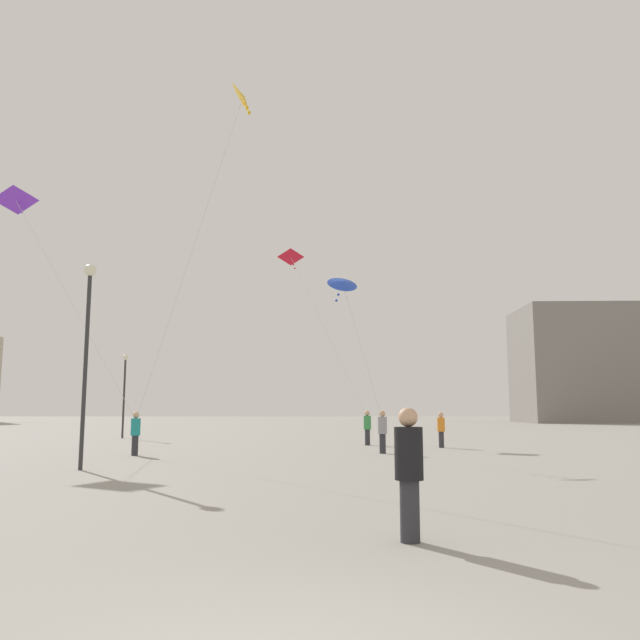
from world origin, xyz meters
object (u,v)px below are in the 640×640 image
at_px(lamppost_east, 125,382).
at_px(lamppost_west, 87,334).
at_px(kite_cobalt_diamond, 342,283).
at_px(building_centre_hall, 591,365).
at_px(person_in_orange, 441,428).
at_px(person_in_teal, 135,432).
at_px(kite_amber_diamond, 241,104).
at_px(person_in_grey, 382,430).
at_px(person_in_black, 409,467).
at_px(kite_violet_delta, 18,203).
at_px(person_in_green, 367,426).
at_px(kite_crimson_delta, 292,261).

bearing_deg(lamppost_east, lamppost_west, -75.43).
xyz_separation_m(kite_cobalt_diamond, building_centre_hall, (34.09, 60.62, 0.98)).
xyz_separation_m(person_in_orange, building_centre_hall, (29.53, 55.34, 6.62)).
xyz_separation_m(person_in_teal, lamppost_east, (-5.06, 14.38, 2.48)).
bearing_deg(person_in_orange, kite_amber_diamond, 7.99).
bearing_deg(lamppost_east, person_in_grey, -42.20).
relative_size(person_in_black, building_centre_hall, 0.09).
bearing_deg(person_in_grey, person_in_orange, 76.33).
height_order(person_in_orange, kite_violet_delta, kite_violet_delta).
relative_size(building_centre_hall, lamppost_east, 3.71).
bearing_deg(kite_cobalt_diamond, kite_violet_delta, 162.81).
distance_m(person_in_grey, person_in_teal, 9.48).
relative_size(person_in_black, kite_cobalt_diamond, 0.31).
distance_m(person_in_grey, kite_cobalt_diamond, 5.99).
bearing_deg(person_in_green, lamppost_east, 164.46).
height_order(kite_amber_diamond, kite_crimson_delta, kite_crimson_delta).
bearing_deg(lamppost_west, lamppost_east, 104.57).
relative_size(person_in_teal, kite_crimson_delta, 0.16).
height_order(person_in_green, kite_cobalt_diamond, kite_cobalt_diamond).
bearing_deg(kite_crimson_delta, lamppost_east, 178.83).
height_order(person_in_black, building_centre_hall, building_centre_hall).
bearing_deg(building_centre_hall, person_in_grey, -118.78).
height_order(person_in_grey, person_in_orange, person_in_grey).
relative_size(person_in_orange, person_in_teal, 0.97).
distance_m(kite_amber_diamond, building_centre_hall, 77.17).
bearing_deg(person_in_teal, person_in_orange, 139.56).
bearing_deg(person_in_black, person_in_teal, 109.51).
relative_size(person_in_grey, building_centre_hall, 0.09).
height_order(person_in_grey, kite_cobalt_diamond, kite_cobalt_diamond).
distance_m(person_in_teal, building_centre_hall, 73.85).
bearing_deg(kite_amber_diamond, person_in_orange, 58.20).
distance_m(person_in_grey, kite_crimson_delta, 16.79).
bearing_deg(building_centre_hall, kite_amber_diamond, -118.78).
distance_m(person_in_orange, person_in_teal, 13.38).
bearing_deg(person_in_orange, lamppost_east, -78.19).
xyz_separation_m(person_in_orange, kite_cobalt_diamond, (-4.56, -5.28, 5.64)).
bearing_deg(building_centre_hall, kite_crimson_delta, -128.51).
distance_m(kite_crimson_delta, kite_cobalt_diamond, 15.20).
relative_size(person_in_black, person_in_orange, 1.11).
height_order(person_in_orange, kite_crimson_delta, kite_crimson_delta).
distance_m(person_in_grey, lamppost_west, 11.97).
relative_size(person_in_grey, person_in_orange, 1.06).
bearing_deg(person_in_teal, person_in_grey, 124.80).
bearing_deg(person_in_grey, person_in_black, -69.54).
bearing_deg(lamppost_west, building_centre_hall, 57.77).
bearing_deg(lamppost_east, person_in_green, -27.34).
xyz_separation_m(person_in_teal, lamppost_west, (0.17, -5.73, 3.03)).
bearing_deg(person_in_teal, person_in_green, 154.62).
bearing_deg(kite_crimson_delta, person_in_teal, -109.70).
xyz_separation_m(person_in_teal, kite_cobalt_diamond, (7.81, -0.16, 5.62)).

